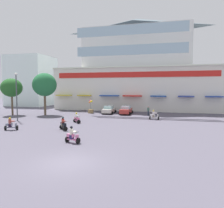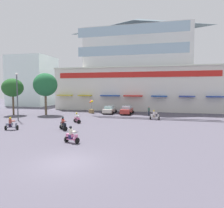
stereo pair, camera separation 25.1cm
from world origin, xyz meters
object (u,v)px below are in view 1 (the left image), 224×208
scooter_rider_4 (77,119)px  scooter_rider_5 (11,125)px  plaza_tree_0 (45,85)px  balloon_vendor_cart (91,108)px  parked_car_0 (109,110)px  scooter_rider_2 (154,116)px  scooter_rider_0 (63,125)px  parked_car_1 (126,110)px  scooter_rider_3 (72,136)px  plaza_tree_2 (12,88)px  streetlamp_near (17,93)px  pedestrian_1 (148,110)px

scooter_rider_4 → scooter_rider_5: bearing=-130.6°
plaza_tree_0 → scooter_rider_4: (8.97, -6.66, -4.80)m
scooter_rider_4 → balloon_vendor_cart: 11.04m
parked_car_0 → scooter_rider_2: size_ratio=2.81×
plaza_tree_0 → scooter_rider_5: plaza_tree_0 is taller
parked_car_0 → scooter_rider_0: size_ratio=2.79×
parked_car_1 → scooter_rider_3: (-1.22, -20.85, -0.16)m
plaza_tree_0 → plaza_tree_2: 5.89m
scooter_rider_0 → scooter_rider_2: size_ratio=1.01×
scooter_rider_3 → streetlamp_near: 16.62m
scooter_rider_0 → scooter_rider_2: bearing=46.7°
plaza_tree_2 → scooter_rider_3: size_ratio=4.33×
parked_car_0 → scooter_rider_3: bearing=-84.2°
plaza_tree_0 → scooter_rider_4: size_ratio=5.13×
scooter_rider_2 → pedestrian_1: 4.81m
scooter_rider_3 → pedestrian_1: size_ratio=0.93×
parked_car_1 → scooter_rider_2: bearing=-45.9°
scooter_rider_2 → parked_car_1: bearing=134.1°
plaza_tree_2 → scooter_rider_2: 25.33m
plaza_tree_0 → pedestrian_1: 18.97m
parked_car_1 → scooter_rider_3: 20.89m
plaza_tree_0 → pedestrian_1: plaza_tree_0 is taller
scooter_rider_0 → balloon_vendor_cart: balloon_vendor_cart is taller
scooter_rider_2 → balloon_vendor_cart: (-12.13, 5.33, 0.36)m
plaza_tree_2 → parked_car_0: bearing=20.5°
plaza_tree_2 → scooter_rider_3: plaza_tree_2 is taller
scooter_rider_3 → pedestrian_1: bearing=75.2°
parked_car_0 → balloon_vendor_cart: bearing=-172.6°
plaza_tree_2 → scooter_rider_2: plaza_tree_2 is taller
parked_car_1 → balloon_vendor_cart: 6.86m
scooter_rider_0 → scooter_rider_5: scooter_rider_0 is taller
scooter_rider_0 → parked_car_0: bearing=85.7°
plaza_tree_0 → balloon_vendor_cart: size_ratio=2.92×
scooter_rider_5 → streetlamp_near: size_ratio=0.21×
plaza_tree_2 → scooter_rider_0: (15.10, -10.13, -4.23)m
pedestrian_1 → plaza_tree_0: bearing=-168.9°
parked_car_0 → plaza_tree_0: bearing=-156.3°
plaza_tree_0 → parked_car_0: 12.52m
plaza_tree_0 → scooter_rider_3: bearing=-52.2°
scooter_rider_5 → plaza_tree_2: bearing=128.6°
plaza_tree_0 → scooter_rider_3: size_ratio=4.96×
plaza_tree_0 → plaza_tree_2: (-5.68, -1.44, -0.53)m
plaza_tree_2 → scooter_rider_4: bearing=-19.6°
plaza_tree_0 → scooter_rider_0: size_ratio=4.90×
streetlamp_near → scooter_rider_4: bearing=1.7°
scooter_rider_3 → scooter_rider_0: bearing=124.3°
streetlamp_near → balloon_vendor_cart: streetlamp_near is taller
plaza_tree_2 → scooter_rider_3: bearing=-39.2°
plaza_tree_0 → plaza_tree_2: size_ratio=1.15×
streetlamp_near → scooter_rider_2: bearing=16.6°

